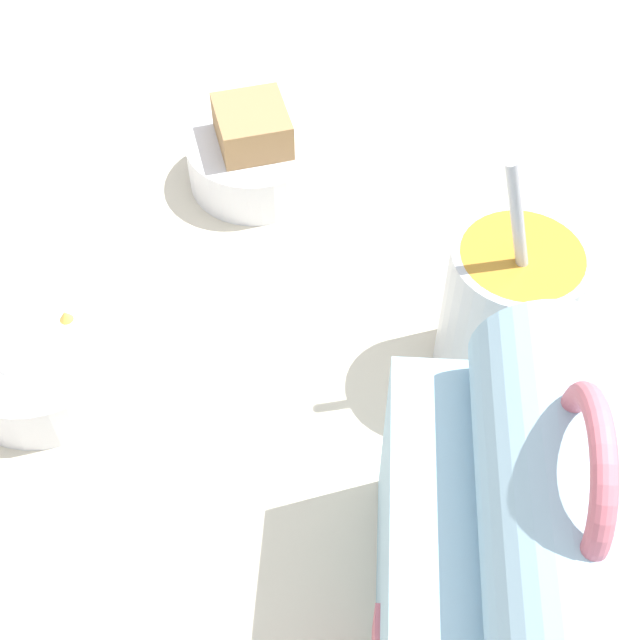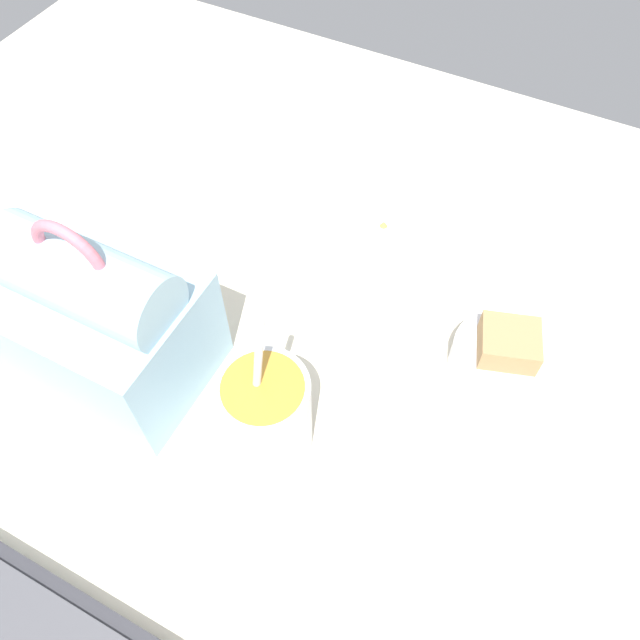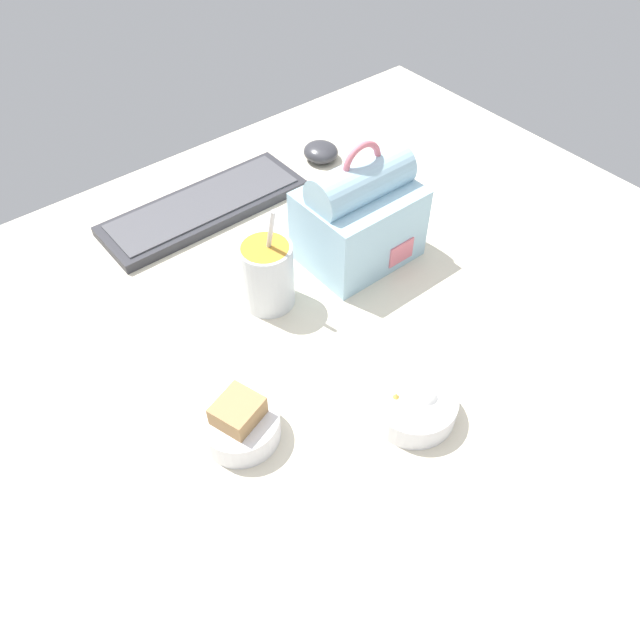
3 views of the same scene
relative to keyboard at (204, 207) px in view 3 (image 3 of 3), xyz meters
The scene contains 7 objects.
desk_surface 35.50cm from the keyboard, 92.94° to the right, with size 140.00×110.00×2.00cm.
keyboard is the anchor object (origin of this frame).
lunch_bag 30.61cm from the keyboard, 62.54° to the right, with size 18.05×14.28×21.49cm.
soup_cup 26.68cm from the keyboard, 99.28° to the right, with size 8.16×8.16×18.39cm.
bento_bowl_sandwich 48.61cm from the keyboard, 116.25° to the right, with size 10.34×10.34×6.82cm.
bento_bowl_snacks 55.33cm from the keyboard, 92.38° to the right, with size 11.44×11.44×4.95cm.
computer_mouse 27.19cm from the keyboard, ahead, with size 6.76×7.17×3.45cm.
Camera 3 is at (-39.61, -49.06, 72.21)cm, focal length 35.00 mm.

